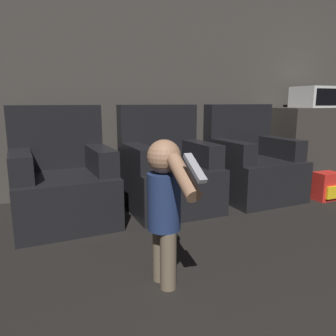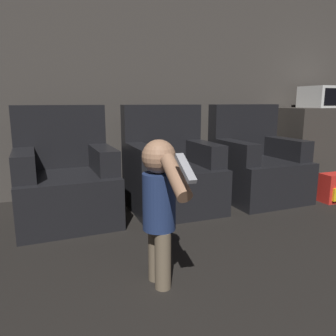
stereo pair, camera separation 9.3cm
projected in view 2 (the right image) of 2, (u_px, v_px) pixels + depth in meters
wall_back at (124, 69)px, 3.38m from camera, size 8.40×0.05×2.60m
armchair_left at (66, 181)px, 2.70m from camera, size 0.79×0.80×0.94m
armchair_middle at (171, 173)px, 3.01m from camera, size 0.77×0.78×0.94m
armchair_right at (256, 166)px, 3.32m from camera, size 0.79×0.80×0.94m
person_toddler at (160, 202)px, 1.68m from camera, size 0.17×0.55×0.78m
toy_backpack at (333, 188)px, 3.19m from camera, size 0.23×0.18×0.28m
kitchen_counter at (327, 145)px, 4.00m from camera, size 1.36×0.64×0.90m
microwave at (325, 97)px, 3.85m from camera, size 0.49×0.40×0.25m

